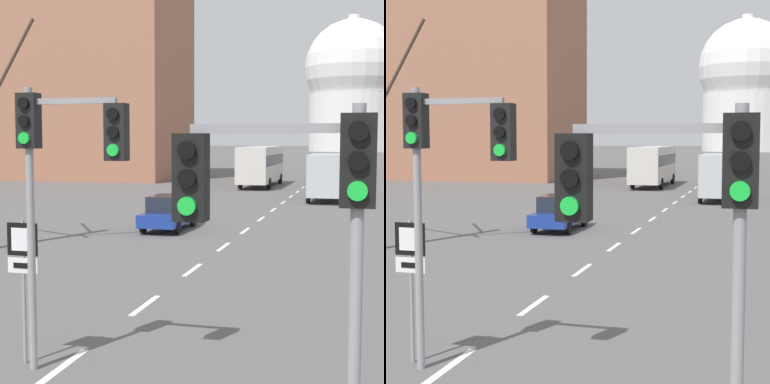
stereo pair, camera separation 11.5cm
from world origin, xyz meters
TOP-DOWN VIEW (x-y plane):
  - lane_stripe_1 at (0.00, 6.62)m, footprint 0.16×2.00m
  - lane_stripe_2 at (0.00, 11.12)m, footprint 0.16×2.00m
  - lane_stripe_3 at (0.00, 15.62)m, footprint 0.16×2.00m
  - lane_stripe_4 at (0.00, 20.12)m, footprint 0.16×2.00m
  - lane_stripe_5 at (0.00, 24.62)m, footprint 0.16×2.00m
  - lane_stripe_6 at (0.00, 29.12)m, footprint 0.16×2.00m
  - lane_stripe_7 at (0.00, 33.62)m, footprint 0.16×2.00m
  - lane_stripe_8 at (0.00, 38.12)m, footprint 0.16×2.00m
  - lane_stripe_9 at (0.00, 42.62)m, footprint 0.16×2.00m
  - lane_stripe_10 at (0.00, 47.12)m, footprint 0.16×2.00m
  - lane_stripe_11 at (0.00, 51.62)m, footprint 0.16×2.00m
  - traffic_signal_centre_tall at (0.12, 6.39)m, footprint 2.00×0.34m
  - traffic_signal_near_right at (4.53, 3.07)m, footprint 2.13×0.34m
  - route_sign_post at (-0.75, 6.62)m, footprint 0.60×0.08m
  - sedan_near_left at (3.15, 73.47)m, footprint 1.88×4.49m
  - sedan_near_right at (-3.41, 23.98)m, footprint 1.77×4.18m
  - sedan_mid_centre at (1.39, 59.49)m, footprint 1.96×4.40m
  - city_bus at (-3.71, 52.00)m, footprint 2.66×10.80m
  - delivery_truck at (2.74, 40.22)m, footprint 2.44×7.20m
  - capitol_dome at (0.00, 223.40)m, footprint 32.56×32.56m
  - apartment_block_left at (-22.81, 59.97)m, footprint 18.00×14.00m

SIDE VIEW (x-z plane):
  - lane_stripe_1 at x=0.00m, z-range 0.00..0.01m
  - lane_stripe_2 at x=0.00m, z-range 0.00..0.01m
  - lane_stripe_3 at x=0.00m, z-range 0.00..0.01m
  - lane_stripe_4 at x=0.00m, z-range 0.00..0.01m
  - lane_stripe_5 at x=0.00m, z-range 0.00..0.01m
  - lane_stripe_6 at x=0.00m, z-range 0.00..0.01m
  - lane_stripe_7 at x=0.00m, z-range 0.00..0.01m
  - lane_stripe_8 at x=0.00m, z-range 0.00..0.01m
  - lane_stripe_9 at x=0.00m, z-range 0.00..0.01m
  - lane_stripe_10 at x=0.00m, z-range 0.00..0.01m
  - lane_stripe_11 at x=0.00m, z-range 0.00..0.01m
  - sedan_near_right at x=-3.41m, z-range -0.01..1.58m
  - sedan_mid_centre at x=1.39m, z-range 0.03..1.65m
  - sedan_near_left at x=3.15m, z-range 0.02..1.66m
  - delivery_truck at x=2.74m, z-range 0.13..3.27m
  - route_sign_post at x=-0.75m, z-range 0.49..3.15m
  - city_bus at x=-3.71m, z-range 0.31..3.79m
  - traffic_signal_near_right at x=4.53m, z-range 1.15..5.63m
  - traffic_signal_centre_tall at x=0.12m, z-range 1.29..6.31m
  - apartment_block_left at x=-22.81m, z-range 0.00..26.96m
  - capitol_dome at x=0.00m, z-range -0.59..45.39m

